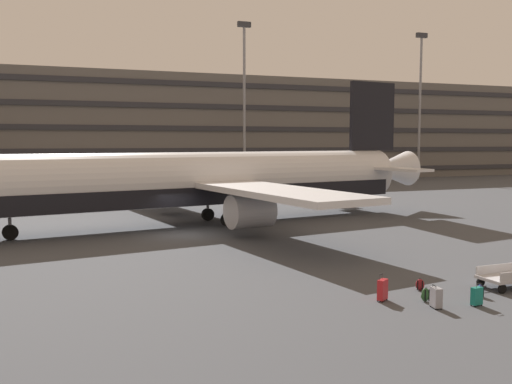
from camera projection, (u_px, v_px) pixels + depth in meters
The scene contains 12 objects.
ground_plane at pixel (185, 235), 34.84m from camera, with size 600.00×600.00×0.00m, color #424449.
terminal_structure at pixel (105, 129), 80.09m from camera, with size 174.96×15.40×15.23m.
airliner at pixel (206, 181), 38.97m from camera, with size 38.39×31.17×10.66m.
light_mast_center_left at pixel (244, 91), 74.61m from camera, with size 1.80×0.50×21.61m.
light_mast_center_right at pixel (420, 96), 84.44m from camera, with size 1.80×0.50×22.03m.
suitcase_red at pixel (477, 296), 19.71m from camera, with size 0.44×0.27×0.83m.
suitcase_teal at pixel (383, 290), 20.33m from camera, with size 0.52×0.45×0.99m.
suitcase_silver at pixel (436, 297), 19.44m from camera, with size 0.35×0.50×0.82m.
backpack_orange at pixel (420, 285), 21.80m from camera, with size 0.42×0.41×0.50m.
backpack_small at pixel (425, 295), 20.26m from camera, with size 0.35×0.27×0.55m.
backpack_laid_flat at pixel (480, 291), 20.86m from camera, with size 0.36×0.39×0.53m.
baggage_cart at pixel (511, 277), 22.22m from camera, with size 3.32×1.37×0.82m.
Camera 1 is at (-7.89, -33.84, 5.81)m, focal length 39.15 mm.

